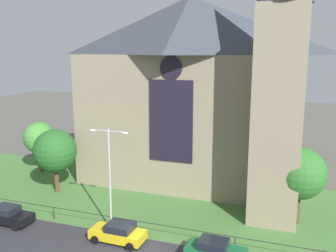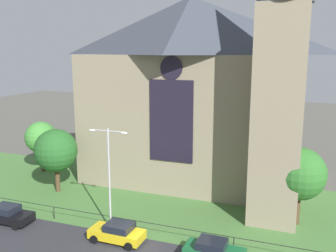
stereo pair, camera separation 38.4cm
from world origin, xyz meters
TOP-DOWN VIEW (x-y plane):
  - ground at (0.00, 10.00)m, footprint 160.00×160.00m
  - grass_verge at (0.00, 8.00)m, footprint 120.00×20.00m
  - church_building at (-0.41, 16.25)m, footprint 23.20×16.20m
  - iron_railing at (-1.18, 2.50)m, footprint 31.45×0.07m
  - tree_left_far at (-18.57, 13.10)m, footprint 3.77×3.77m
  - tree_left_near at (-12.74, 8.12)m, footprint 4.39×4.39m
  - tree_right_near at (10.79, 8.83)m, footprint 4.40×4.40m
  - streetlamp_near at (-3.40, 2.40)m, footprint 3.37×0.26m
  - parked_car_black at (-12.23, 0.53)m, footprint 4.22×2.06m
  - parked_car_yellow at (-1.98, 0.87)m, footprint 4.23×2.09m
  - parked_car_green at (5.60, 0.77)m, footprint 4.26×2.15m

SIDE VIEW (x-z plane):
  - ground at x=0.00m, z-range 0.00..0.00m
  - grass_verge at x=0.00m, z-range 0.00..0.01m
  - parked_car_black at x=-12.23m, z-range -0.01..1.50m
  - parked_car_yellow at x=-1.98m, z-range -0.01..1.50m
  - parked_car_green at x=5.60m, z-range -0.01..1.50m
  - iron_railing at x=-1.18m, z-range 0.41..1.54m
  - tree_left_far at x=-18.57m, z-range 1.14..7.25m
  - tree_left_near at x=-12.74m, z-range 1.08..7.68m
  - tree_right_near at x=10.79m, z-range 1.09..7.73m
  - streetlamp_near at x=-3.40m, z-range 1.13..9.61m
  - church_building at x=-0.41m, z-range -2.73..23.27m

